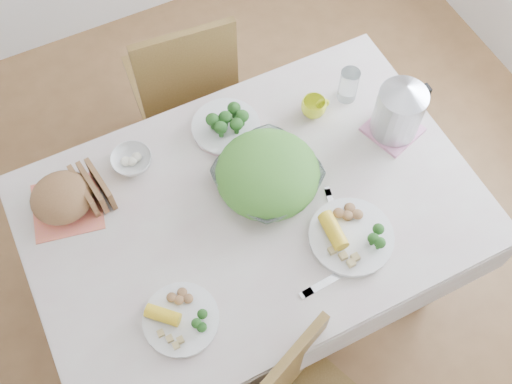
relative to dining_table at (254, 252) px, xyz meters
name	(u,v)px	position (x,y,z in m)	size (l,w,h in m)	color
floor	(254,285)	(0.00, 0.00, -0.38)	(3.60, 3.60, 0.00)	brown
dining_table	(254,252)	(0.00, 0.00, 0.00)	(1.40, 0.90, 0.75)	brown
tablecloth	(253,208)	(0.00, 0.00, 0.38)	(1.50, 1.00, 0.01)	beige
chair_far	(180,80)	(0.06, 0.85, 0.09)	(0.43, 0.43, 0.94)	brown
salad_bowl	(268,177)	(0.08, 0.06, 0.43)	(0.33, 0.33, 0.08)	white
dinner_plate_left	(181,319)	(-0.37, -0.25, 0.40)	(0.23, 0.23, 0.02)	white
dinner_plate_right	(351,237)	(0.23, -0.24, 0.40)	(0.28, 0.28, 0.02)	white
broccoli_plate	(226,127)	(0.05, 0.33, 0.40)	(0.25, 0.25, 0.02)	beige
napkin	(67,206)	(-0.56, 0.28, 0.39)	(0.23, 0.23, 0.00)	#FD7A5D
bread_loaf	(63,199)	(-0.56, 0.28, 0.45)	(0.21, 0.19, 0.12)	brown
fruit_bowl	(132,161)	(-0.30, 0.34, 0.41)	(0.14, 0.14, 0.04)	white
yellow_mug	(314,107)	(0.37, 0.25, 0.42)	(0.09, 0.09, 0.07)	#EDF626
glass_tumbler	(348,86)	(0.52, 0.26, 0.45)	(0.07, 0.07, 0.14)	white
pink_tray	(393,129)	(0.59, 0.06, 0.40)	(0.17, 0.17, 0.01)	pink
electric_kettle	(399,110)	(0.59, 0.06, 0.51)	(0.17, 0.17, 0.24)	#B2B5BA
fork_right	(334,211)	(0.24, -0.13, 0.39)	(0.02, 0.17, 0.00)	silver
knife	(331,279)	(0.11, -0.34, 0.39)	(0.02, 0.21, 0.00)	silver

